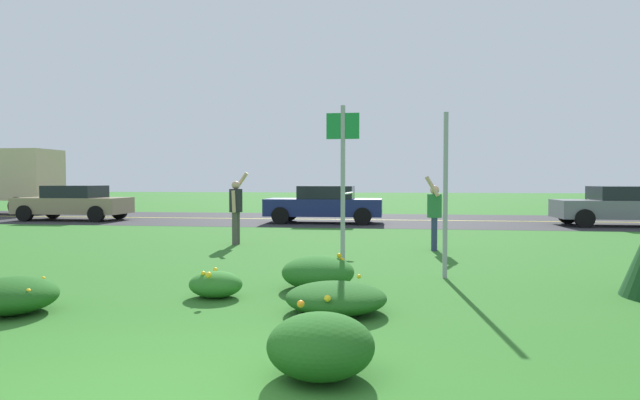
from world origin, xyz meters
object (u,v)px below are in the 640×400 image
object	(u,v)px
car_gray_center_left	(622,206)
person_thrower_dark_shirt	(236,206)
car_tan_rightmost	(74,203)
frisbee_white	(348,193)
sign_post_near_path	(343,174)
person_catcher_green_shirt	(434,211)
car_navy_center_right	(325,204)
sign_post_by_roadside	(445,196)

from	to	relation	value
car_gray_center_left	person_thrower_dark_shirt	bearing A→B (deg)	-149.87
person_thrower_dark_shirt	car_tan_rightmost	bearing A→B (deg)	142.01
person_thrower_dark_shirt	frisbee_white	world-z (taller)	person_thrower_dark_shirt
sign_post_near_path	person_catcher_green_shirt	distance (m)	4.18
person_catcher_green_shirt	car_navy_center_right	distance (m)	8.41
person_catcher_green_shirt	car_tan_rightmost	bearing A→B (deg)	151.67
sign_post_near_path	car_navy_center_right	size ratio (longest dim) A/B	0.65
frisbee_white	car_navy_center_right	bearing A→B (deg)	101.25
car_gray_center_left	car_navy_center_right	bearing A→B (deg)	180.00
car_gray_center_left	sign_post_by_roadside	bearing A→B (deg)	-123.62
person_thrower_dark_shirt	car_tan_rightmost	world-z (taller)	person_thrower_dark_shirt
sign_post_near_path	frisbee_white	world-z (taller)	sign_post_near_path
frisbee_white	car_tan_rightmost	world-z (taller)	car_tan_rightmost
sign_post_near_path	car_tan_rightmost	xyz separation A→B (m)	(-12.28, 11.27, -1.02)
car_gray_center_left	frisbee_white	bearing A→B (deg)	-140.55
frisbee_white	car_gray_center_left	bearing A→B (deg)	39.45
sign_post_by_roadside	car_gray_center_left	bearing A→B (deg)	56.38
sign_post_by_roadside	car_navy_center_right	size ratio (longest dim) A/B	0.62
frisbee_white	car_gray_center_left	size ratio (longest dim) A/B	0.05
person_thrower_dark_shirt	frisbee_white	xyz separation A→B (m)	(2.95, -0.55, 0.36)
car_gray_center_left	car_navy_center_right	size ratio (longest dim) A/B	1.00
car_navy_center_right	car_tan_rightmost	xyz separation A→B (m)	(-10.56, 0.00, 0.00)
person_thrower_dark_shirt	frisbee_white	bearing A→B (deg)	-10.62
person_thrower_dark_shirt	car_gray_center_left	size ratio (longest dim) A/B	0.42
sign_post_by_roadside	car_gray_center_left	distance (m)	13.43
car_navy_center_right	person_catcher_green_shirt	bearing A→B (deg)	-64.90
car_tan_rightmost	frisbee_white	bearing A→B (deg)	-32.46
sign_post_near_path	car_navy_center_right	distance (m)	11.45
sign_post_by_roadside	car_navy_center_right	world-z (taller)	sign_post_by_roadside
person_catcher_green_shirt	car_tan_rightmost	size ratio (longest dim) A/B	0.39
sign_post_near_path	car_tan_rightmost	world-z (taller)	sign_post_near_path
person_thrower_dark_shirt	car_gray_center_left	world-z (taller)	person_thrower_dark_shirt
frisbee_white	car_navy_center_right	xyz separation A→B (m)	(-1.53, 7.69, -0.61)
sign_post_near_path	person_thrower_dark_shirt	world-z (taller)	sign_post_near_path
sign_post_near_path	person_thrower_dark_shirt	distance (m)	5.25
person_catcher_green_shirt	car_navy_center_right	xyz separation A→B (m)	(-3.57, 7.62, -0.18)
person_thrower_dark_shirt	frisbee_white	size ratio (longest dim) A/B	7.84
person_thrower_dark_shirt	car_tan_rightmost	xyz separation A→B (m)	(-9.14, 7.14, -0.25)
frisbee_white	car_navy_center_right	size ratio (longest dim) A/B	0.05
person_catcher_green_shirt	car_tan_rightmost	xyz separation A→B (m)	(-14.13, 7.62, -0.18)
car_navy_center_right	car_tan_rightmost	bearing A→B (deg)	180.00
sign_post_by_roadside	person_catcher_green_shirt	size ratio (longest dim) A/B	1.59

